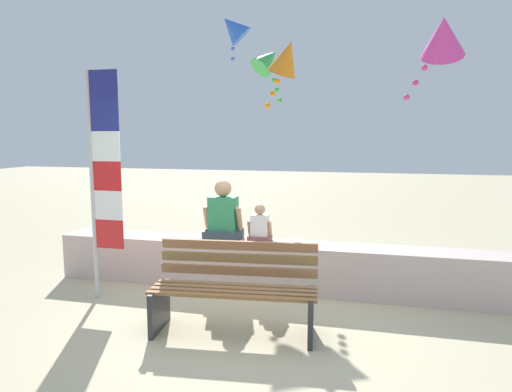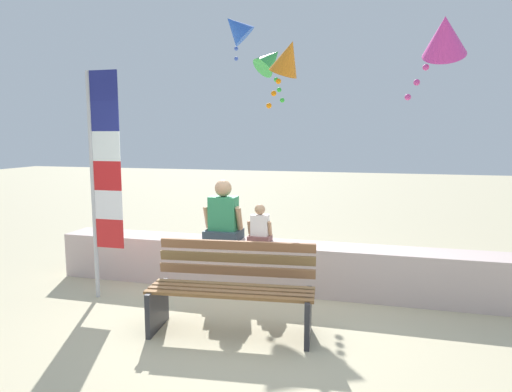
# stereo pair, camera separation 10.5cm
# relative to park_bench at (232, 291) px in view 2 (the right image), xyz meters

# --- Properties ---
(ground_plane) EXTENTS (40.00, 40.00, 0.00)m
(ground_plane) POSITION_rel_park_bench_xyz_m (0.10, 0.35, -0.42)
(ground_plane) COLOR #BBB08D
(seawall_ledge) EXTENTS (5.83, 0.51, 0.61)m
(seawall_ledge) POSITION_rel_park_bench_xyz_m (0.10, 1.34, -0.12)
(seawall_ledge) COLOR beige
(seawall_ledge) RESTS_ON ground
(park_bench) EXTENTS (1.71, 0.77, 0.88)m
(park_bench) POSITION_rel_park_bench_xyz_m (0.00, 0.00, 0.00)
(park_bench) COLOR brown
(park_bench) RESTS_ON ground
(person_adult) EXTENTS (0.52, 0.38, 0.79)m
(person_adult) POSITION_rel_park_bench_xyz_m (-0.56, 1.38, 0.50)
(person_adult) COLOR #2F3E49
(person_adult) RESTS_ON seawall_ledge
(person_child) EXTENTS (0.32, 0.24, 0.49)m
(person_child) POSITION_rel_park_bench_xyz_m (-0.06, 1.38, 0.38)
(person_child) COLOR brown
(person_child) RESTS_ON seawall_ledge
(flag_banner) EXTENTS (0.41, 0.05, 2.72)m
(flag_banner) POSITION_rel_park_bench_xyz_m (-1.77, 0.49, 1.14)
(flag_banner) COLOR #B7B7BC
(flag_banner) RESTS_ON ground
(kite_magenta) EXTENTS (0.75, 0.79, 1.11)m
(kite_magenta) POSITION_rel_park_bench_xyz_m (2.13, 1.94, 2.76)
(kite_magenta) COLOR #DB3D9E
(kite_orange) EXTENTS (0.74, 0.73, 1.07)m
(kite_orange) POSITION_rel_park_bench_xyz_m (0.05, 2.59, 2.69)
(kite_orange) COLOR orange
(kite_green) EXTENTS (0.73, 0.73, 1.07)m
(kite_green) POSITION_rel_park_bench_xyz_m (-0.47, 3.72, 2.86)
(kite_green) COLOR green
(kite_blue) EXTENTS (0.83, 0.71, 0.93)m
(kite_blue) POSITION_rel_park_bench_xyz_m (-1.33, 4.49, 3.63)
(kite_blue) COLOR blue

